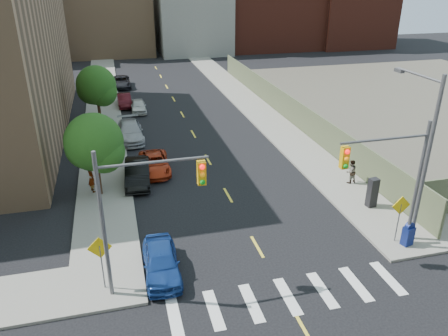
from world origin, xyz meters
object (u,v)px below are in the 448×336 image
parked_car_white (138,106)px  parked_car_maroon (124,100)px  parked_car_black (138,173)px  parked_car_red (154,164)px  pedestrian_west (91,179)px  parked_car_silver (130,132)px  pedestrian_east (351,172)px  parked_car_blue (161,262)px  payphone (372,193)px  parked_car_grey (121,82)px  mailbox (408,234)px

parked_car_white → parked_car_maroon: bearing=118.4°
parked_car_black → parked_car_red: 2.03m
pedestrian_west → parked_car_silver: bearing=-38.7°
parked_car_red → pedestrian_east: 13.74m
parked_car_silver → pedestrian_east: 18.67m
pedestrian_east → pedestrian_west: bearing=-20.2°
parked_car_blue → parked_car_silver: (-0.35, 18.88, 0.05)m
parked_car_red → payphone: size_ratio=2.46×
parked_car_red → parked_car_silver: 7.14m
parked_car_maroon → parked_car_grey: bearing=88.3°
parked_car_red → parked_car_silver: bearing=101.8°
parked_car_blue → parked_car_white: bearing=89.5°
payphone → pedestrian_east: size_ratio=1.13×
parked_car_white → mailbox: (11.80, -27.90, 0.16)m
parked_car_red → parked_car_grey: 26.28m
parked_car_black → parked_car_maroon: (0.00, 19.14, -0.11)m
parked_car_silver → payphone: size_ratio=2.84×
parked_car_white → pedestrian_west: size_ratio=2.11×
parked_car_grey → pedestrian_east: size_ratio=2.99×
parked_car_silver → mailbox: size_ratio=3.89×
payphone → parked_car_red: bearing=138.7°
parked_car_blue → parked_car_black: 10.31m
parked_car_black → parked_car_grey: 27.80m
parked_car_silver → parked_car_red: bearing=-80.4°
pedestrian_east → parked_car_silver: bearing=-51.8°
parked_car_black → parked_car_white: bearing=89.8°
parked_car_silver → payphone: (13.51, -15.69, 0.31)m
parked_car_maroon → payphone: bearing=-64.5°
parked_car_black → parked_car_red: size_ratio=1.02×
parked_car_black → parked_car_grey: (0.00, 27.80, -0.08)m
parked_car_black → parked_car_maroon: 19.14m
parked_car_silver → pedestrian_east: size_ratio=3.20×
parked_car_grey → pedestrian_west: 28.80m
payphone → pedestrian_west: bearing=153.3°
parked_car_red → parked_car_white: 15.09m
payphone → mailbox: bearing=-101.6°
parked_car_blue → payphone: bearing=15.1°
parked_car_grey → mailbox: 41.20m
parked_car_white → pedestrian_east: pedestrian_east is taller
parked_car_black → parked_car_silver: bearing=94.3°
parked_car_red → mailbox: mailbox is taller
parked_car_red → pedestrian_east: size_ratio=2.77×
pedestrian_east → mailbox: bearing=73.7°
parked_car_black → parked_car_white: (1.30, 16.64, -0.12)m
parked_car_silver → pedestrian_east: bearing=-42.7°
parked_car_red → mailbox: bearing=-46.1°
parked_car_blue → parked_car_grey: parked_car_blue is taller
pedestrian_west → pedestrian_east: size_ratio=1.09×
pedestrian_east → parked_car_maroon: bearing=-68.9°
parked_car_blue → pedestrian_west: size_ratio=2.33×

